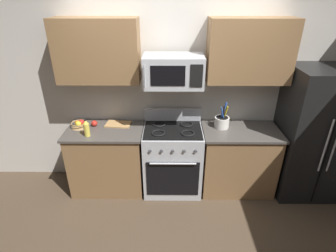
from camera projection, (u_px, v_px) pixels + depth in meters
ground_plane at (173, 220)px, 3.26m from camera, size 16.00×16.00×0.00m
wall_back at (173, 92)px, 3.56m from camera, size 8.00×0.10×2.60m
counter_left at (108, 159)px, 3.62m from camera, size 0.99×0.60×0.91m
range_oven at (173, 158)px, 3.61m from camera, size 0.76×0.64×1.09m
counter_right at (238, 160)px, 3.61m from camera, size 0.99×0.60×0.91m
refrigerator at (314, 134)px, 3.40m from camera, size 0.82×0.71×1.73m
microwave at (173, 71)px, 3.09m from camera, size 0.69×0.44×0.36m
upper_cabinets_left at (97, 51)px, 3.11m from camera, size 0.98×0.34×0.73m
upper_cabinets_right at (250, 51)px, 3.10m from camera, size 0.98×0.34×0.73m
utensil_crock at (222, 122)px, 3.45m from camera, size 0.19×0.19×0.34m
fruit_basket at (79, 124)px, 3.46m from camera, size 0.20×0.20×0.10m
apple_loose at (94, 123)px, 3.49m from camera, size 0.08×0.08×0.08m
cutting_board at (118, 124)px, 3.55m from camera, size 0.35×0.24×0.02m
bottle_oil at (86, 128)px, 3.23m from camera, size 0.07×0.07×0.23m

